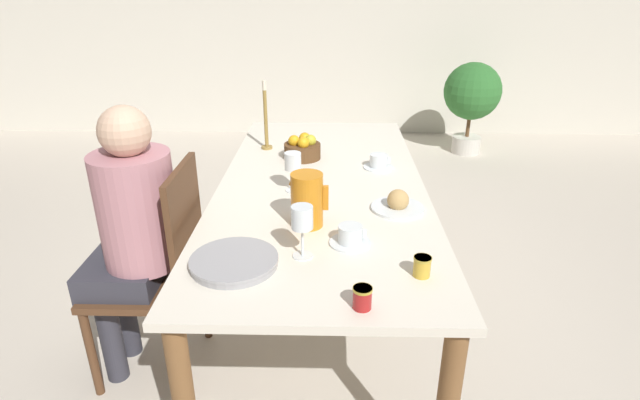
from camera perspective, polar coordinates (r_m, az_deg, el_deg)
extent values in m
plane|color=beige|center=(2.65, 0.16, -12.66)|extent=(20.00, 20.00, 0.00)
cube|color=beige|center=(5.46, 0.97, 21.03)|extent=(10.00, 0.06, 2.60)
cube|color=silver|center=(2.30, 0.18, 1.68)|extent=(0.93, 2.08, 0.03)
cylinder|color=brown|center=(3.37, -6.40, 2.35)|extent=(0.07, 0.07, 0.69)
cylinder|color=brown|center=(3.36, 7.47, 2.22)|extent=(0.07, 0.07, 0.69)
cylinder|color=#51331E|center=(2.28, -24.65, -15.66)|extent=(0.04, 0.04, 0.41)
cylinder|color=#51331E|center=(2.55, -21.24, -10.53)|extent=(0.04, 0.04, 0.41)
cylinder|color=#51331E|center=(2.16, -15.37, -16.72)|extent=(0.04, 0.04, 0.41)
cylinder|color=#51331E|center=(2.44, -13.02, -11.12)|extent=(0.04, 0.04, 0.41)
cube|color=#51331E|center=(2.22, -19.33, -8.84)|extent=(0.42, 0.42, 0.03)
cube|color=#51331E|center=(2.04, -15.11, -2.97)|extent=(0.03, 0.39, 0.49)
cylinder|color=#33333D|center=(2.33, -22.82, -14.04)|extent=(0.09, 0.09, 0.44)
cylinder|color=#33333D|center=(2.44, -21.37, -11.80)|extent=(0.09, 0.09, 0.44)
cube|color=#33333D|center=(2.21, -21.33, -7.53)|extent=(0.30, 0.34, 0.11)
cylinder|color=#B77A84|center=(2.06, -20.15, -1.10)|extent=(0.30, 0.30, 0.46)
sphere|color=#D6AD8E|center=(1.95, -21.46, 7.32)|extent=(0.19, 0.19, 0.19)
cylinder|color=#D6AD8E|center=(2.23, -21.14, 3.90)|extent=(0.25, 0.06, 0.20)
cylinder|color=orange|center=(1.85, -1.50, -0.01)|extent=(0.12, 0.12, 0.21)
cube|color=orange|center=(1.85, 0.67, 0.26)|extent=(0.02, 0.02, 0.09)
cone|color=orange|center=(1.82, -3.05, 2.38)|extent=(0.04, 0.04, 0.04)
cylinder|color=white|center=(2.20, -3.05, 1.10)|extent=(0.07, 0.07, 0.00)
cylinder|color=white|center=(2.18, -3.08, 2.34)|extent=(0.01, 0.01, 0.10)
cylinder|color=white|center=(2.15, -3.13, 4.47)|extent=(0.07, 0.07, 0.07)
cylinder|color=white|center=(1.69, -1.99, -6.38)|extent=(0.07, 0.07, 0.00)
cylinder|color=white|center=(1.66, -2.02, -4.79)|extent=(0.01, 0.01, 0.10)
cylinder|color=white|center=(1.62, -2.06, -2.00)|extent=(0.07, 0.07, 0.08)
cylinder|color=orange|center=(1.63, -2.05, -2.55)|extent=(0.06, 0.06, 0.04)
cylinder|color=silver|center=(1.77, 3.45, -4.89)|extent=(0.15, 0.15, 0.01)
cylinder|color=silver|center=(1.75, 3.48, -3.89)|extent=(0.09, 0.09, 0.06)
cube|color=silver|center=(1.75, 5.13, -3.81)|extent=(0.01, 0.01, 0.03)
cylinder|color=silver|center=(2.49, 6.67, 3.74)|extent=(0.15, 0.15, 0.01)
cylinder|color=silver|center=(2.48, 6.71, 4.50)|extent=(0.09, 0.09, 0.06)
cube|color=silver|center=(2.48, 7.88, 4.55)|extent=(0.01, 0.01, 0.03)
cylinder|color=#9E9EA3|center=(1.66, -9.77, -7.15)|extent=(0.28, 0.28, 0.02)
cylinder|color=#9E9EA3|center=(1.65, -9.81, -6.70)|extent=(0.29, 0.29, 0.01)
cylinder|color=silver|center=(2.05, 8.85, -0.91)|extent=(0.22, 0.22, 0.01)
sphere|color=tan|center=(2.03, 8.91, -0.02)|extent=(0.09, 0.09, 0.09)
cylinder|color=gold|center=(1.60, 11.58, -7.45)|extent=(0.05, 0.05, 0.07)
cylinder|color=gold|center=(1.59, 11.66, -6.55)|extent=(0.06, 0.06, 0.01)
cylinder|color=#A81E1E|center=(1.44, 4.86, -11.07)|extent=(0.05, 0.05, 0.07)
cylinder|color=gold|center=(1.42, 4.90, -10.10)|extent=(0.06, 0.06, 0.01)
cylinder|color=brown|center=(2.60, -2.03, 5.61)|extent=(0.19, 0.19, 0.08)
sphere|color=gold|center=(2.58, -1.10, 6.82)|extent=(0.06, 0.06, 0.06)
sphere|color=gold|center=(2.62, -1.76, 7.08)|extent=(0.06, 0.06, 0.06)
sphere|color=gold|center=(2.57, -2.99, 6.76)|extent=(0.06, 0.06, 0.06)
sphere|color=gold|center=(2.54, -1.91, 6.53)|extent=(0.06, 0.06, 0.06)
cylinder|color=olive|center=(2.77, -6.08, 6.00)|extent=(0.06, 0.06, 0.01)
cylinder|color=olive|center=(2.73, -6.23, 9.22)|extent=(0.02, 0.02, 0.31)
cylinder|color=beige|center=(2.69, -6.40, 12.90)|extent=(0.02, 0.02, 0.05)
cylinder|color=beige|center=(5.16, 16.34, 6.13)|extent=(0.27, 0.27, 0.16)
cylinder|color=brown|center=(5.11, 16.58, 8.14)|extent=(0.04, 0.04, 0.21)
sphere|color=#2D6B2D|center=(5.04, 17.03, 11.81)|extent=(0.54, 0.54, 0.54)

